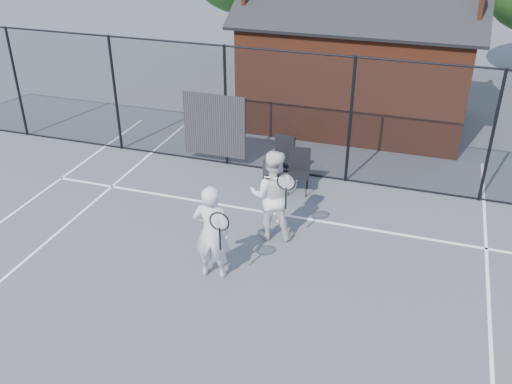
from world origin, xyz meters
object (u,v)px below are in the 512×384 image
(player_front, at_px, (212,232))
(waste_bin, at_px, (273,175))
(clubhouse, at_px, (357,67))
(chair_left, at_px, (299,172))
(player_back, at_px, (272,195))
(chair_right, at_px, (281,160))

(player_front, bearing_deg, waste_bin, 88.98)
(clubhouse, bearing_deg, chair_left, -95.05)
(waste_bin, bearing_deg, clubhouse, 78.13)
(player_back, relative_size, chair_right, 1.79)
(clubhouse, distance_m, player_back, 6.88)
(player_front, relative_size, waste_bin, 2.60)
(player_front, bearing_deg, chair_right, 88.32)
(player_back, xyz_separation_m, chair_left, (0.04, 1.93, -0.42))
(clubhouse, relative_size, chair_right, 6.31)
(waste_bin, bearing_deg, player_front, -91.02)
(chair_left, bearing_deg, chair_right, 128.35)
(player_back, height_order, waste_bin, player_back)
(player_front, height_order, waste_bin, player_front)
(player_back, distance_m, chair_left, 1.97)
(player_front, distance_m, waste_bin, 3.56)
(clubhouse, relative_size, player_back, 3.52)
(chair_right, bearing_deg, clubhouse, 83.99)
(player_front, distance_m, chair_right, 4.03)
(player_front, xyz_separation_m, chair_left, (0.66, 3.51, -0.40))
(chair_left, height_order, chair_right, chair_right)
(waste_bin, bearing_deg, chair_left, 0.00)
(chair_left, bearing_deg, clubhouse, 75.98)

